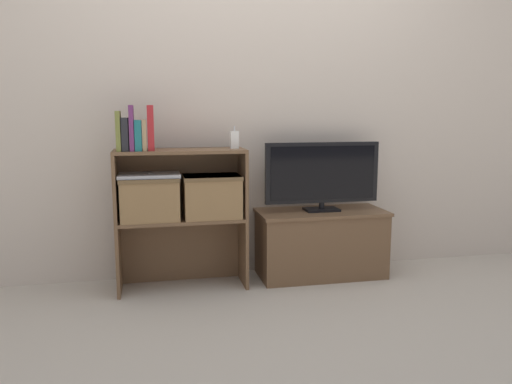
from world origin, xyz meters
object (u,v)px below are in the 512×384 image
(book_teal, at_px, (138,135))
(storage_basket_right, at_px, (212,194))
(book_plum, at_px, (132,128))
(storage_basket_left, at_px, (150,196))
(tv, at_px, (322,174))
(book_tan, at_px, (144,135))
(book_crimson, at_px, (151,128))
(book_olive, at_px, (119,131))
(tv_stand, at_px, (321,243))
(baby_monitor, at_px, (234,140))
(book_charcoal, at_px, (125,134))
(laptop, at_px, (149,175))

(book_teal, relative_size, storage_basket_right, 0.50)
(book_plum, height_order, storage_basket_left, book_plum)
(tv, height_order, book_tan, book_tan)
(tv, bearing_deg, book_crimson, -175.87)
(book_tan, distance_m, book_crimson, 0.05)
(book_olive, relative_size, storage_basket_left, 0.65)
(tv_stand, xyz_separation_m, book_teal, (-1.15, -0.08, 0.72))
(book_plum, height_order, baby_monitor, book_plum)
(book_charcoal, xyz_separation_m, book_teal, (0.07, 0.00, -0.01))
(tv, relative_size, book_charcoal, 4.02)
(tv_stand, xyz_separation_m, book_olive, (-1.26, -0.08, 0.75))
(book_plum, bearing_deg, tv, 3.76)
(book_charcoal, relative_size, storage_basket_right, 0.54)
(book_teal, relative_size, book_crimson, 0.67)
(tv_stand, bearing_deg, tv, -90.00)
(tv_stand, xyz_separation_m, storage_basket_left, (-1.09, -0.05, 0.36))
(book_charcoal, relative_size, book_teal, 1.08)
(book_crimson, xyz_separation_m, baby_monitor, (0.50, 0.04, -0.08))
(book_tan, xyz_separation_m, baby_monitor, (0.53, 0.04, -0.03))
(book_plum, relative_size, book_teal, 1.48)
(storage_basket_right, bearing_deg, laptop, -180.00)
(book_charcoal, bearing_deg, book_olive, 180.00)
(tv, height_order, book_plum, book_plum)
(book_crimson, distance_m, baby_monitor, 0.50)
(storage_basket_left, bearing_deg, tv, 2.57)
(book_tan, bearing_deg, tv_stand, 4.08)
(book_charcoal, height_order, book_teal, book_charcoal)
(book_olive, height_order, book_crimson, book_crimson)
(book_teal, xyz_separation_m, baby_monitor, (0.57, 0.04, -0.03))
(book_teal, bearing_deg, storage_basket_left, 28.09)
(tv_stand, height_order, book_tan, book_tan)
(tv_stand, distance_m, baby_monitor, 0.90)
(tv, xyz_separation_m, storage_basket_right, (-0.72, -0.05, -0.10))
(book_olive, bearing_deg, book_crimson, 0.00)
(laptop, bearing_deg, book_tan, -122.85)
(book_olive, height_order, book_plum, book_plum)
(book_olive, height_order, storage_basket_left, book_olive)
(storage_basket_left, bearing_deg, baby_monitor, 1.67)
(book_crimson, xyz_separation_m, laptop, (-0.02, 0.03, -0.28))
(laptop, bearing_deg, book_plum, -162.12)
(laptop, bearing_deg, book_charcoal, -167.22)
(book_crimson, bearing_deg, book_tan, 180.00)
(tv, xyz_separation_m, book_charcoal, (-1.22, -0.08, 0.27))
(baby_monitor, bearing_deg, book_crimson, -174.98)
(book_teal, height_order, storage_basket_left, book_teal)
(storage_basket_right, bearing_deg, book_olive, -176.92)
(tv_stand, relative_size, laptop, 2.33)
(book_plum, distance_m, laptop, 0.29)
(tv_stand, xyz_separation_m, baby_monitor, (-0.58, -0.04, 0.69))
(book_plum, height_order, storage_basket_right, book_plum)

